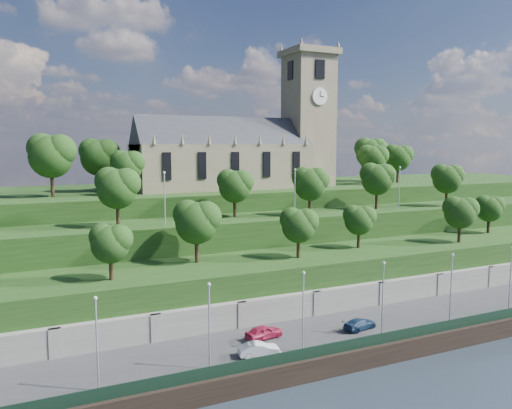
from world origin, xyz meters
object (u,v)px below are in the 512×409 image
church (247,147)px  car_middle (259,349)px  car_right (360,324)px  car_left (264,332)px

church → car_middle: 50.18m
car_right → car_left: bearing=68.2°
car_left → car_right: 11.33m
church → car_right: 45.63m
church → car_left: (-14.94, -38.81, -19.79)m
car_left → car_right: bearing=-110.3°
car_left → car_middle: bearing=138.5°
car_left → car_right: (11.14, -2.07, -0.11)m
car_middle → car_right: (13.55, 1.82, -0.07)m
car_left → car_middle: size_ratio=1.03×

